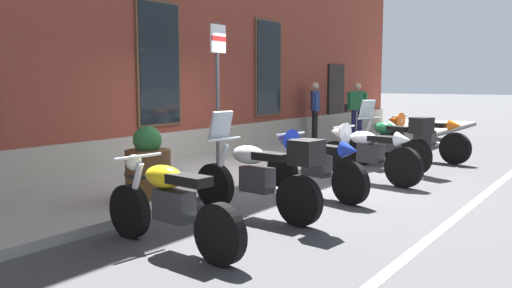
# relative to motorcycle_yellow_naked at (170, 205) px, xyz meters

# --- Properties ---
(ground_plane) EXTENTS (140.00, 140.00, 0.00)m
(ground_plane) POSITION_rel_motorcycle_yellow_naked_xyz_m (3.91, 1.08, -0.48)
(ground_plane) COLOR #38383A
(sidewalk) EXTENTS (30.16, 2.91, 0.12)m
(sidewalk) POSITION_rel_motorcycle_yellow_naked_xyz_m (3.91, 2.54, -0.41)
(sidewalk) COLOR gray
(sidewalk) RESTS_ON ground_plane
(lane_stripe) EXTENTS (30.16, 0.12, 0.01)m
(lane_stripe) POSITION_rel_motorcycle_yellow_naked_xyz_m (3.91, -2.12, -0.47)
(lane_stripe) COLOR silver
(lane_stripe) RESTS_ON ground_plane
(motorcycle_yellow_naked) EXTENTS (0.62, 2.02, 0.96)m
(motorcycle_yellow_naked) POSITION_rel_motorcycle_yellow_naked_xyz_m (0.00, 0.00, 0.00)
(motorcycle_yellow_naked) COLOR black
(motorcycle_yellow_naked) RESTS_ON ground_plane
(motorcycle_silver_touring) EXTENTS (0.65, 2.06, 1.35)m
(motorcycle_silver_touring) POSITION_rel_motorcycle_yellow_naked_xyz_m (1.63, -0.04, 0.09)
(motorcycle_silver_touring) COLOR black
(motorcycle_silver_touring) RESTS_ON ground_plane
(motorcycle_blue_sport) EXTENTS (0.77, 1.99, 1.00)m
(motorcycle_blue_sport) POSITION_rel_motorcycle_yellow_naked_xyz_m (3.17, 0.08, 0.07)
(motorcycle_blue_sport) COLOR black
(motorcycle_blue_sport) RESTS_ON ground_plane
(motorcycle_white_sport) EXTENTS (0.67, 2.05, 1.02)m
(motorcycle_white_sport) POSITION_rel_motorcycle_yellow_naked_xyz_m (4.73, -0.13, 0.08)
(motorcycle_white_sport) COLOR black
(motorcycle_white_sport) RESTS_ON ground_plane
(motorcycle_green_touring) EXTENTS (1.01, 1.98, 1.37)m
(motorcycle_green_touring) POSITION_rel_motorcycle_yellow_naked_xyz_m (6.23, -0.07, 0.09)
(motorcycle_green_touring) COLOR black
(motorcycle_green_touring) RESTS_ON ground_plane
(motorcycle_orange_sport) EXTENTS (0.71, 2.18, 1.05)m
(motorcycle_orange_sport) POSITION_rel_motorcycle_yellow_naked_xyz_m (7.85, -0.10, 0.09)
(motorcycle_orange_sport) COLOR black
(motorcycle_orange_sport) RESTS_ON ground_plane
(pedestrian_blue_top) EXTENTS (0.48, 0.40, 1.60)m
(pedestrian_blue_top) POSITION_rel_motorcycle_yellow_naked_xyz_m (9.78, 3.55, 0.54)
(pedestrian_blue_top) COLOR black
(pedestrian_blue_top) RESTS_ON sidewalk
(pedestrian_striped_shirt) EXTENTS (0.36, 0.63, 1.60)m
(pedestrian_striped_shirt) POSITION_rel_motorcycle_yellow_naked_xyz_m (10.73, 2.67, 0.54)
(pedestrian_striped_shirt) COLOR #1E1E4C
(pedestrian_striped_shirt) RESTS_ON sidewalk
(parking_sign) EXTENTS (0.36, 0.07, 2.55)m
(parking_sign) POSITION_rel_motorcycle_yellow_naked_xyz_m (2.78, 1.56, 1.29)
(parking_sign) COLOR #4C4C51
(parking_sign) RESTS_ON sidewalk
(barrel_planter) EXTENTS (0.67, 0.67, 1.01)m
(barrel_planter) POSITION_rel_motorcycle_yellow_naked_xyz_m (1.31, 1.66, 0.07)
(barrel_planter) COLOR brown
(barrel_planter) RESTS_ON sidewalk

